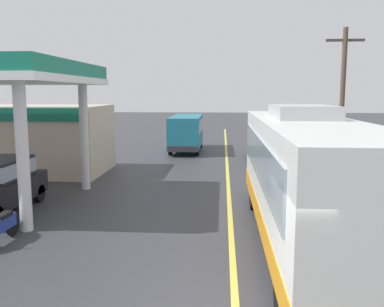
{
  "coord_description": "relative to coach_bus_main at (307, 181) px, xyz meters",
  "views": [
    {
      "loc": [
        -0.28,
        -6.61,
        4.03
      ],
      "look_at": [
        -1.5,
        10.0,
        1.6
      ],
      "focal_mm": 38.97,
      "sensor_mm": 36.0,
      "label": 1
    }
  ],
  "objects": [
    {
      "name": "utility_pole_roadside",
      "position": [
        3.56,
        9.94,
        2.02
      ],
      "size": [
        1.8,
        0.24,
        7.12
      ],
      "color": "brown",
      "rests_on": "ground"
    },
    {
      "name": "pedestrian_near_pump",
      "position": [
        -9.96,
        4.2,
        -0.79
      ],
      "size": [
        0.55,
        0.22,
        1.66
      ],
      "color": "#33333F",
      "rests_on": "ground"
    },
    {
      "name": "minibus_opposing_lane",
      "position": [
        -4.74,
        17.79,
        -0.25
      ],
      "size": [
        2.04,
        6.13,
        2.44
      ],
      "color": "teal",
      "rests_on": "ground"
    },
    {
      "name": "coach_bus_main",
      "position": [
        0.0,
        0.0,
        0.0
      ],
      "size": [
        2.6,
        11.04,
        3.69
      ],
      "color": "white",
      "rests_on": "ground"
    },
    {
      "name": "motorcycle_parked_forecourt",
      "position": [
        -8.18,
        -0.53,
        -1.28
      ],
      "size": [
        0.55,
        1.8,
        0.92
      ],
      "color": "black",
      "rests_on": "ground"
    },
    {
      "name": "lane_divider_stripe",
      "position": [
        -1.96,
        10.64,
        -1.72
      ],
      "size": [
        0.16,
        50.0,
        0.01
      ],
      "primitive_type": "cube",
      "color": "#D8CC4C",
      "rests_on": "ground"
    },
    {
      "name": "ground",
      "position": [
        -1.96,
        15.64,
        -1.72
      ],
      "size": [
        120.0,
        120.0,
        0.0
      ],
      "primitive_type": "plane",
      "color": "#38383D"
    },
    {
      "name": "gas_station_roadside",
      "position": [
        -11.68,
        7.4,
        0.91
      ],
      "size": [
        9.1,
        11.95,
        5.1
      ],
      "color": "#147259",
      "rests_on": "ground"
    },
    {
      "name": "car_trailing_behind_bus",
      "position": [
        0.37,
        14.91,
        -0.71
      ],
      "size": [
        1.7,
        4.2,
        1.82
      ],
      "color": "#1E602D",
      "rests_on": "ground"
    }
  ]
}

